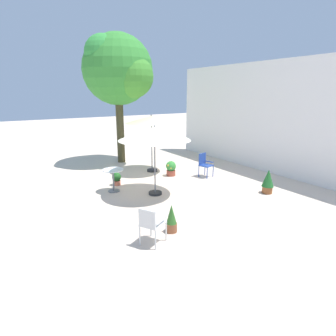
{
  "coord_description": "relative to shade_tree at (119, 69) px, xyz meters",
  "views": [
    {
      "loc": [
        8.06,
        -4.74,
        3.27
      ],
      "look_at": [
        0.0,
        0.4,
        0.71
      ],
      "focal_mm": 30.29,
      "sensor_mm": 36.0,
      "label": 1
    }
  ],
  "objects": [
    {
      "name": "patio_umbrella_1",
      "position": [
        4.75,
        -0.93,
        -2.25
      ],
      "size": [
        2.29,
        2.29,
        2.29
      ],
      "color": "#2D2D2D",
      "rests_on": "ground"
    },
    {
      "name": "cafe_table_0",
      "position": [
        3.75,
        -1.98,
        -3.72
      ],
      "size": [
        0.71,
        0.71,
        0.78
      ],
      "color": "white",
      "rests_on": "ground"
    },
    {
      "name": "villa_facade",
      "position": [
        4.38,
        4.57,
        -2.0
      ],
      "size": [
        10.51,
        0.3,
        4.51
      ],
      "primitive_type": "cube",
      "color": "white",
      "rests_on": "ground"
    },
    {
      "name": "ground_plane",
      "position": [
        4.38,
        -0.6,
        -4.26
      ],
      "size": [
        60.0,
        60.0,
        0.0
      ],
      "primitive_type": "plane",
      "color": "beige"
    },
    {
      "name": "potted_plant_2",
      "position": [
        3.16,
        -1.63,
        -4.01
      ],
      "size": [
        0.33,
        0.33,
        0.47
      ],
      "color": "#BD644A",
      "rests_on": "ground"
    },
    {
      "name": "patio_chair_0",
      "position": [
        7.48,
        -2.61,
        -3.73
      ],
      "size": [
        0.62,
        0.65,
        0.87
      ],
      "color": "silver",
      "rests_on": "ground"
    },
    {
      "name": "potted_plant_0",
      "position": [
        7.22,
        -1.91,
        -3.92
      ],
      "size": [
        0.28,
        0.28,
        0.7
      ],
      "color": "brown",
      "rests_on": "ground"
    },
    {
      "name": "potted_plant_3",
      "position": [
        6.67,
        2.28,
        -3.82
      ],
      "size": [
        0.39,
        0.39,
        0.82
      ],
      "color": "brown",
      "rests_on": "ground"
    },
    {
      "name": "potted_plant_1",
      "position": [
        3.22,
        0.69,
        -3.94
      ],
      "size": [
        0.41,
        0.41,
        0.6
      ],
      "color": "#9D4937",
      "rests_on": "ground"
    },
    {
      "name": "patio_umbrella_0",
      "position": [
        2.23,
        0.37,
        -2.09
      ],
      "size": [
        2.14,
        2.14,
        2.4
      ],
      "color": "#2D2D2D",
      "rests_on": "ground"
    },
    {
      "name": "patio_chair_1",
      "position": [
        4.03,
        1.76,
        -3.71
      ],
      "size": [
        0.53,
        0.55,
        0.94
      ],
      "color": "#244296",
      "rests_on": "ground"
    },
    {
      "name": "shade_tree",
      "position": [
        0.0,
        0.0,
        0.0
      ],
      "size": [
        3.29,
        3.14,
        5.82
      ],
      "color": "#443E25",
      "rests_on": "ground"
    }
  ]
}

